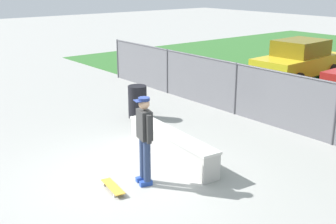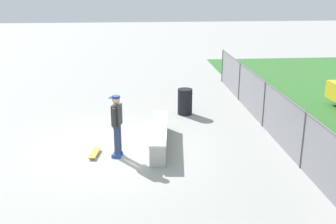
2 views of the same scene
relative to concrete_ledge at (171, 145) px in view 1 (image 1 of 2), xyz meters
The scene contains 7 objects.
ground_plane 1.42m from the concrete_ledge, 80.01° to the right, with size 80.00×80.00×0.00m, color #9E9E99.
concrete_ledge is the anchor object (origin of this frame).
skateboarder 1.61m from the concrete_ledge, 60.69° to the right, with size 0.58×0.36×1.84m.
skateboard 2.05m from the concrete_ledge, 74.01° to the right, with size 0.82×0.33×0.09m.
chainlink_fence 3.79m from the concrete_ledge, 86.32° to the left, with size 16.90×0.07×1.62m.
car_yellow 9.83m from the concrete_ledge, 108.49° to the left, with size 2.18×4.29×1.66m.
trash_bin 3.28m from the concrete_ledge, 158.87° to the left, with size 0.56×0.56×0.99m, color black.
Camera 1 is at (7.17, -4.66, 4.07)m, focal length 46.60 mm.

